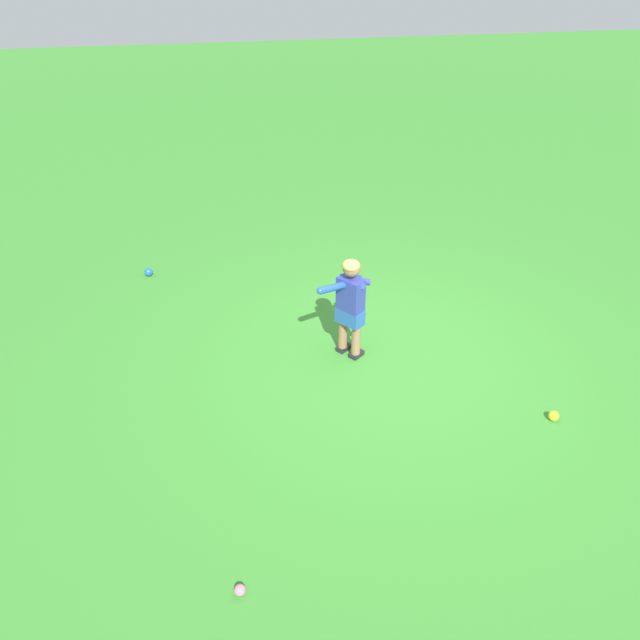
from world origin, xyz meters
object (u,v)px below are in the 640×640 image
at_px(play_ball_behind_batter, 148,272).
at_px(play_ball_center_lawn, 554,416).
at_px(play_ball_far_right, 240,590).
at_px(child_batter, 350,299).

height_order(play_ball_behind_batter, play_ball_center_lawn, play_ball_behind_batter).
distance_m(play_ball_behind_batter, play_ball_center_lawn, 4.96).
xyz_separation_m(play_ball_behind_batter, play_ball_far_right, (-4.51, -0.78, -0.01)).
bearing_deg(play_ball_center_lawn, play_ball_behind_batter, 47.16).
xyz_separation_m(child_batter, play_ball_center_lawn, (-1.30, -1.56, -0.60)).
distance_m(child_batter, play_ball_behind_batter, 2.99).
bearing_deg(play_ball_center_lawn, play_ball_far_right, 111.78).
height_order(child_batter, play_ball_center_lawn, child_batter).
xyz_separation_m(play_ball_behind_batter, play_ball_center_lawn, (-3.37, -3.64, -0.00)).
relative_size(child_batter, play_ball_center_lawn, 11.66).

